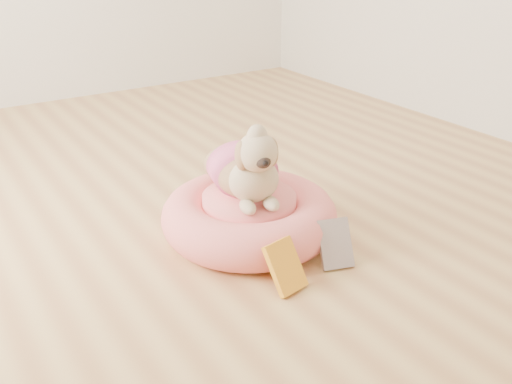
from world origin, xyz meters
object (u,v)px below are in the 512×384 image
pet_bed (249,216)px  book_white (335,244)px  book_yellow (285,266)px  dog (246,155)px

pet_bed → book_white: pet_bed is taller
book_yellow → book_white: 0.25m
book_white → book_yellow: bearing=-156.7°
dog → book_white: dog is taller
book_yellow → book_white: size_ratio=0.99×
pet_bed → dog: bearing=143.7°
pet_bed → dog: dog is taller
pet_bed → book_white: bearing=-66.6°
dog → book_white: 0.48m
dog → book_yellow: 0.48m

